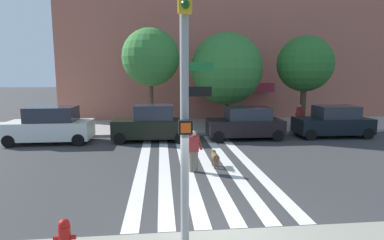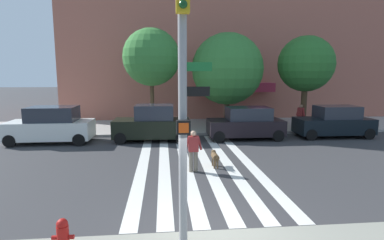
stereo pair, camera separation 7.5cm
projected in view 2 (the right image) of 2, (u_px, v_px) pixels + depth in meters
name	position (u px, v px, depth m)	size (l,w,h in m)	color
ground_plane	(188.00, 163.00, 13.12)	(160.00, 160.00, 0.00)	#353538
sidewalk_far	(178.00, 126.00, 21.95)	(80.00, 6.00, 0.15)	#9E9894
crosswalk_stripes	(196.00, 163.00, 13.15)	(4.95, 11.36, 0.01)	silver
traffic_light_pole	(183.00, 88.00, 6.16)	(0.74, 0.46, 5.80)	gray
fire_hydrant	(63.00, 237.00, 6.22)	(0.44, 0.32, 0.76)	#A41310
parked_car_near_curb	(51.00, 126.00, 16.93)	(4.51, 2.06, 2.02)	silver
parked_car_behind_first	(153.00, 124.00, 17.46)	(4.35, 2.04, 2.07)	black
parked_car_third_in_line	(246.00, 124.00, 17.98)	(4.37, 1.97, 1.88)	black
parked_car_fourth_in_line	(334.00, 122.00, 18.49)	(4.50, 1.96, 1.90)	black
street_tree_nearest	(151.00, 57.00, 20.18)	(3.80, 3.80, 6.65)	#4C3823
street_tree_middle	(227.00, 69.00, 20.62)	(4.82, 4.82, 6.40)	#4C3823
street_tree_further	(306.00, 64.00, 20.38)	(3.70, 3.70, 6.17)	#4C3823
pedestrian_dog_walker	(193.00, 149.00, 11.88)	(0.70, 0.25, 1.64)	#6B6051
dog_on_leash	(215.00, 156.00, 12.58)	(0.27, 0.96, 0.65)	brown
pedestrian_bystander	(301.00, 115.00, 20.42)	(0.43, 0.65, 1.64)	black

